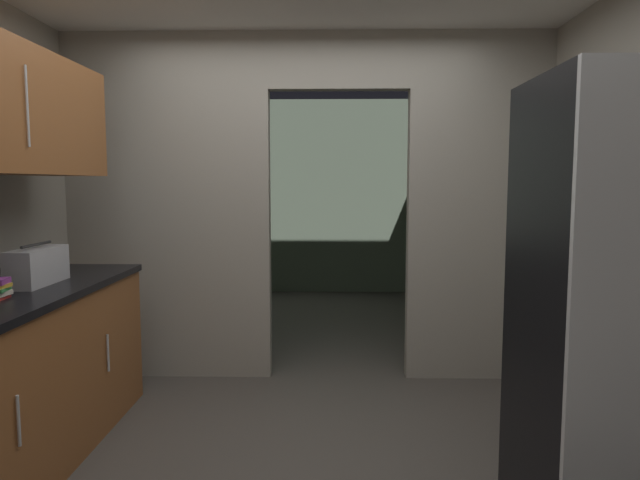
% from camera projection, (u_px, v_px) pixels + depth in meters
% --- Properties ---
extents(ground, '(20.00, 20.00, 0.00)m').
position_uv_depth(ground, '(294.00, 473.00, 2.90)').
color(ground, '#47423D').
extents(kitchen_partition, '(3.57, 0.12, 2.56)m').
position_uv_depth(kitchen_partition, '(296.00, 200.00, 4.25)').
color(kitchen_partition, '#9E998C').
rests_on(kitchen_partition, ground).
extents(adjoining_room_shell, '(3.57, 3.44, 2.56)m').
position_uv_depth(adjoining_room_shell, '(315.00, 199.00, 6.52)').
color(adjoining_room_shell, slate).
rests_on(adjoining_room_shell, ground).
extents(refrigerator, '(0.72, 0.77, 1.90)m').
position_uv_depth(refrigerator, '(620.00, 312.00, 2.32)').
color(refrigerator, black).
rests_on(refrigerator, ground).
extents(lower_cabinet_run, '(0.68, 2.17, 0.92)m').
position_uv_depth(lower_cabinet_run, '(6.00, 385.00, 2.86)').
color(lower_cabinet_run, brown).
rests_on(lower_cabinet_run, ground).
extents(boombox, '(0.17, 0.43, 0.23)m').
position_uv_depth(boombox, '(37.00, 266.00, 3.10)').
color(boombox, '#B2B2B7').
rests_on(boombox, lower_cabinet_run).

